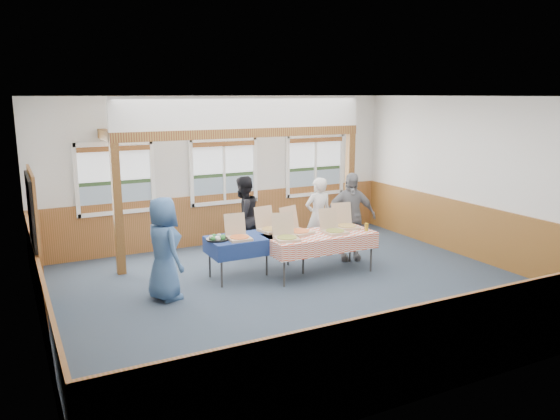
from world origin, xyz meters
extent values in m
plane|color=#273140|center=(0.00, 0.00, 0.00)|extent=(8.00, 8.00, 0.00)
plane|color=white|center=(0.00, 0.00, 3.20)|extent=(8.00, 8.00, 0.00)
plane|color=silver|center=(0.00, 3.50, 1.60)|extent=(8.00, 0.00, 8.00)
plane|color=silver|center=(0.00, -3.50, 1.60)|extent=(8.00, 0.00, 8.00)
plane|color=silver|center=(-4.00, 0.00, 1.60)|extent=(0.00, 8.00, 8.00)
plane|color=silver|center=(4.00, 0.00, 1.60)|extent=(0.00, 8.00, 8.00)
cube|color=brown|center=(0.00, 3.48, 0.55)|extent=(7.98, 0.05, 1.10)
cube|color=brown|center=(0.00, -3.48, 0.55)|extent=(7.98, 0.05, 1.10)
cube|color=brown|center=(-3.98, 0.00, 0.55)|extent=(0.05, 6.98, 1.10)
cube|color=brown|center=(3.98, 0.00, 0.55)|extent=(0.05, 6.98, 1.10)
cube|color=#313131|center=(-3.96, 0.90, 1.05)|extent=(0.06, 1.30, 2.10)
cube|color=white|center=(-2.30, 3.44, 0.91)|extent=(1.52, 0.05, 0.08)
cube|color=white|center=(-2.30, 3.44, 2.29)|extent=(1.52, 0.05, 0.08)
cube|color=white|center=(-3.04, 3.44, 1.60)|extent=(0.08, 0.05, 1.46)
cube|color=white|center=(-1.56, 3.44, 1.60)|extent=(0.08, 0.05, 1.46)
cube|color=white|center=(-2.30, 3.44, 1.60)|extent=(0.05, 0.05, 1.30)
cube|color=slate|center=(-2.30, 3.48, 1.21)|extent=(1.40, 0.02, 0.52)
cube|color=#253B1D|center=(-2.30, 3.48, 1.51)|extent=(1.40, 0.02, 0.08)
cube|color=white|center=(-2.30, 3.48, 1.90)|extent=(1.40, 0.02, 0.70)
cube|color=brown|center=(-2.30, 3.42, 2.19)|extent=(1.40, 0.07, 0.10)
cube|color=white|center=(0.00, 3.44, 0.91)|extent=(1.52, 0.05, 0.08)
cube|color=white|center=(0.00, 3.44, 2.29)|extent=(1.52, 0.05, 0.08)
cube|color=white|center=(-0.74, 3.44, 1.60)|extent=(0.08, 0.05, 1.46)
cube|color=white|center=(0.74, 3.44, 1.60)|extent=(0.08, 0.05, 1.46)
cube|color=white|center=(0.00, 3.44, 1.60)|extent=(0.05, 0.05, 1.30)
cube|color=slate|center=(0.00, 3.48, 1.21)|extent=(1.40, 0.02, 0.52)
cube|color=#253B1D|center=(0.00, 3.48, 1.51)|extent=(1.40, 0.02, 0.08)
cube|color=white|center=(0.00, 3.48, 1.90)|extent=(1.40, 0.02, 0.70)
cube|color=brown|center=(0.00, 3.42, 2.19)|extent=(1.40, 0.07, 0.10)
cube|color=white|center=(2.30, 3.44, 0.91)|extent=(1.52, 0.05, 0.08)
cube|color=white|center=(2.30, 3.44, 2.29)|extent=(1.52, 0.05, 0.08)
cube|color=white|center=(1.56, 3.44, 1.60)|extent=(0.08, 0.05, 1.46)
cube|color=white|center=(3.04, 3.44, 1.60)|extent=(0.08, 0.05, 1.46)
cube|color=white|center=(2.30, 3.44, 1.60)|extent=(0.05, 0.05, 1.30)
cube|color=slate|center=(2.30, 3.48, 1.21)|extent=(1.40, 0.02, 0.52)
cube|color=#253B1D|center=(2.30, 3.48, 1.51)|extent=(1.40, 0.02, 0.08)
cube|color=white|center=(2.30, 3.48, 1.90)|extent=(1.40, 0.02, 0.70)
cube|color=brown|center=(2.30, 3.42, 2.19)|extent=(1.40, 0.07, 0.10)
cube|color=#582613|center=(-2.50, 2.30, 1.20)|extent=(0.15, 0.15, 2.40)
cube|color=#582613|center=(2.50, 2.30, 1.20)|extent=(0.15, 0.15, 2.40)
cube|color=#582613|center=(0.00, 2.30, 2.49)|extent=(5.15, 0.18, 0.18)
cylinder|color=#313131|center=(-1.12, 0.77, 0.36)|extent=(0.04, 0.04, 0.73)
cylinder|color=#313131|center=(-1.12, 1.36, 0.36)|extent=(0.04, 0.04, 0.73)
cylinder|color=#313131|center=(0.47, 0.77, 0.36)|extent=(0.04, 0.04, 0.73)
cylinder|color=#313131|center=(0.47, 1.36, 0.36)|extent=(0.04, 0.04, 0.73)
cube|color=#313131|center=(-0.32, 1.06, 0.73)|extent=(1.75, 0.82, 0.03)
cube|color=navy|center=(-0.32, 1.06, 0.75)|extent=(1.82, 0.88, 0.01)
cube|color=navy|center=(-0.32, 0.68, 0.61)|extent=(1.77, 0.12, 0.28)
cube|color=navy|center=(-0.32, 1.45, 0.61)|extent=(1.77, 0.12, 0.28)
cylinder|color=#313131|center=(-0.16, 0.31, 0.36)|extent=(0.04, 0.04, 0.73)
cylinder|color=#313131|center=(-0.16, 0.99, 0.36)|extent=(0.04, 0.04, 0.73)
cylinder|color=#313131|center=(1.66, 0.31, 0.36)|extent=(0.04, 0.04, 0.73)
cylinder|color=#313131|center=(1.66, 0.99, 0.36)|extent=(0.04, 0.04, 0.73)
cube|color=#313131|center=(0.75, 0.65, 0.73)|extent=(1.95, 0.84, 0.03)
cube|color=red|center=(0.75, 0.65, 0.75)|extent=(2.01, 0.90, 0.01)
cube|color=red|center=(0.75, 0.22, 0.61)|extent=(2.00, 0.04, 0.28)
cube|color=red|center=(0.75, 1.08, 0.61)|extent=(2.00, 0.04, 0.28)
cube|color=tan|center=(-0.72, 0.91, 0.78)|extent=(0.41, 0.41, 0.04)
cylinder|color=orange|center=(-0.72, 0.91, 0.81)|extent=(0.35, 0.35, 0.01)
cube|color=tan|center=(-0.71, 1.14, 0.99)|extent=(0.39, 0.12, 0.38)
cube|color=tan|center=(0.03, 1.18, 0.78)|extent=(0.45, 0.45, 0.04)
cylinder|color=#D9CD64|center=(0.03, 1.18, 0.81)|extent=(0.39, 0.39, 0.01)
cube|color=tan|center=(-0.01, 1.42, 0.99)|extent=(0.40, 0.15, 0.39)
cube|color=tan|center=(0.00, 0.51, 0.78)|extent=(0.46, 0.46, 0.04)
cylinder|color=gold|center=(0.00, 0.51, 0.81)|extent=(0.40, 0.40, 0.01)
cube|color=tan|center=(0.04, 0.75, 1.00)|extent=(0.41, 0.16, 0.39)
cube|color=tan|center=(0.40, 0.80, 0.78)|extent=(0.53, 0.53, 0.05)
cylinder|color=orange|center=(0.40, 0.80, 0.81)|extent=(0.46, 0.46, 0.01)
cube|color=tan|center=(0.32, 1.04, 1.01)|extent=(0.43, 0.22, 0.42)
cube|color=tan|center=(1.00, 0.53, 0.78)|extent=(0.39, 0.39, 0.04)
cylinder|color=gold|center=(1.00, 0.53, 0.81)|extent=(0.34, 0.34, 0.01)
cube|color=tan|center=(1.00, 0.76, 0.99)|extent=(0.39, 0.09, 0.38)
cube|color=tan|center=(1.40, 0.75, 0.78)|extent=(0.46, 0.46, 0.05)
cylinder|color=#D9CD64|center=(1.40, 0.75, 0.81)|extent=(0.40, 0.40, 0.01)
cube|color=tan|center=(1.43, 0.99, 1.00)|extent=(0.41, 0.16, 0.40)
cylinder|color=black|center=(-1.07, 1.06, 0.77)|extent=(0.39, 0.39, 0.03)
cylinder|color=silver|center=(-1.07, 1.06, 0.80)|extent=(0.09, 0.09, 0.04)
sphere|color=#2A6E2D|center=(-0.97, 1.06, 0.80)|extent=(0.09, 0.09, 0.09)
sphere|color=#B5B8A6|center=(-1.01, 1.15, 0.80)|extent=(0.09, 0.09, 0.09)
sphere|color=#2A6E2D|center=(-1.10, 1.17, 0.80)|extent=(0.09, 0.09, 0.09)
sphere|color=#B5B8A6|center=(-1.17, 1.11, 0.80)|extent=(0.09, 0.09, 0.09)
sphere|color=#2A6E2D|center=(-1.17, 1.02, 0.80)|extent=(0.09, 0.09, 0.09)
sphere|color=#B5B8A6|center=(-1.10, 0.96, 0.80)|extent=(0.09, 0.09, 0.09)
sphere|color=#2A6E2D|center=(-1.01, 0.98, 0.80)|extent=(0.09, 0.09, 0.09)
cylinder|color=#A27D1B|center=(1.60, 0.40, 0.83)|extent=(0.07, 0.07, 0.15)
imported|color=silver|center=(1.36, 1.72, 0.80)|extent=(0.60, 0.41, 1.60)
imported|color=black|center=(-0.05, 2.32, 0.82)|extent=(0.98, 0.89, 1.64)
imported|color=#365888|center=(-2.12, 0.69, 0.83)|extent=(0.68, 0.90, 1.67)
imported|color=slate|center=(1.74, 1.15, 0.87)|extent=(1.11, 0.78, 1.74)
camera|label=1|loc=(-4.26, -7.56, 3.23)|focal=35.00mm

